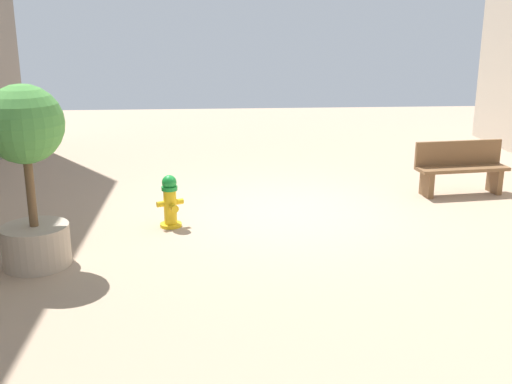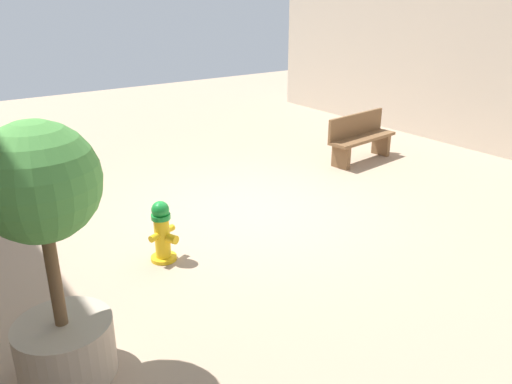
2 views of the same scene
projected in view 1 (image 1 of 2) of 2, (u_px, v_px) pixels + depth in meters
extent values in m
plane|color=tan|center=(282.00, 211.00, 10.27)|extent=(23.40, 23.40, 0.00)
cylinder|color=gold|center=(171.00, 225.00, 9.51)|extent=(0.33, 0.33, 0.05)
cylinder|color=gold|center=(170.00, 207.00, 9.43)|extent=(0.19, 0.19, 0.53)
cylinder|color=#198C33|center=(169.00, 188.00, 9.35)|extent=(0.24, 0.24, 0.06)
sphere|color=#198C33|center=(169.00, 182.00, 9.32)|extent=(0.22, 0.22, 0.22)
cylinder|color=gold|center=(179.00, 202.00, 9.47)|extent=(0.15, 0.13, 0.09)
cylinder|color=gold|center=(161.00, 204.00, 9.35)|extent=(0.15, 0.13, 0.09)
cylinder|color=gold|center=(174.00, 208.00, 9.29)|extent=(0.16, 0.17, 0.11)
cube|color=brown|center=(494.00, 181.00, 11.26)|extent=(0.14, 0.40, 0.45)
cube|color=brown|center=(427.00, 184.00, 11.03)|extent=(0.14, 0.40, 0.45)
cube|color=brown|center=(462.00, 169.00, 11.08)|extent=(1.69, 0.62, 0.06)
cube|color=brown|center=(458.00, 153.00, 11.19)|extent=(1.65, 0.24, 0.44)
cylinder|color=tan|center=(36.00, 246.00, 7.97)|extent=(0.86, 0.86, 0.54)
cylinder|color=brown|center=(30.00, 187.00, 7.76)|extent=(0.11, 0.11, 1.02)
sphere|color=#4C9342|center=(24.00, 124.00, 7.54)|extent=(0.98, 0.98, 0.98)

